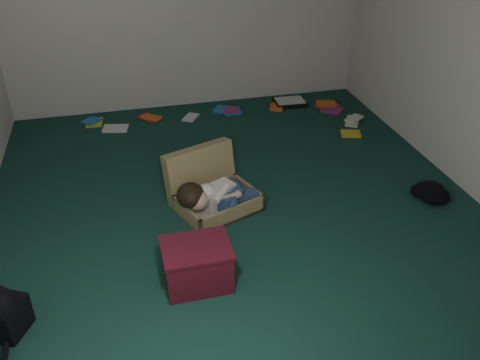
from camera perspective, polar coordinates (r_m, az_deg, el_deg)
name	(u,v)px	position (r m, az deg, el deg)	size (l,w,h in m)	color
floor	(236,207)	(4.23, -0.50, -3.02)	(4.50, 4.50, 0.00)	#143A2F
wall_front	(394,256)	(1.78, 16.88, -8.18)	(4.50, 4.50, 0.00)	silver
suitcase	(211,189)	(4.21, -3.32, -1.05)	(0.79, 0.79, 0.46)	#978353
person	(216,195)	(4.05, -2.68, -1.73)	(0.69, 0.35, 0.28)	white
maroon_bin	(197,265)	(3.43, -4.83, -9.45)	(0.45, 0.36, 0.31)	#50101D
clothing_pile	(432,186)	(4.68, 20.80, -0.67)	(0.40, 0.33, 0.13)	black
paper_tray	(290,102)	(6.16, 5.62, 8.70)	(0.38, 0.29, 0.05)	black
book_scatter	(246,115)	(5.82, 0.69, 7.26)	(2.97, 1.20, 0.02)	yellow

